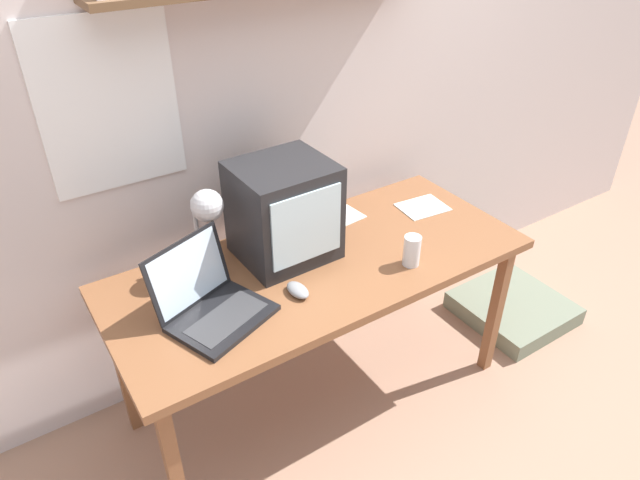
{
  "coord_description": "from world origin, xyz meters",
  "views": [
    {
      "loc": [
        -0.96,
        -1.46,
        1.96
      ],
      "look_at": [
        0.0,
        0.0,
        0.82
      ],
      "focal_mm": 32.0,
      "sensor_mm": 36.0,
      "label": 1
    }
  ],
  "objects": [
    {
      "name": "ground_plane",
      "position": [
        0.0,
        0.0,
        0.0
      ],
      "size": [
        12.0,
        12.0,
        0.0
      ],
      "primitive_type": "plane",
      "color": "#A27B63"
    },
    {
      "name": "back_wall",
      "position": [
        0.0,
        0.46,
        1.32
      ],
      "size": [
        5.6,
        0.24,
        2.6
      ],
      "color": "silver",
      "rests_on": "ground_plane"
    },
    {
      "name": "corner_desk",
      "position": [
        0.0,
        0.0,
        0.65
      ],
      "size": [
        1.6,
        0.69,
        0.72
      ],
      "color": "brown",
      "rests_on": "ground_plane"
    },
    {
      "name": "crt_monitor",
      "position": [
        -0.08,
        0.12,
        0.9
      ],
      "size": [
        0.35,
        0.32,
        0.37
      ],
      "rotation": [
        0.0,
        0.0,
        0.02
      ],
      "color": "#232326",
      "rests_on": "corner_desk"
    },
    {
      "name": "laptop",
      "position": [
        -0.47,
        -0.04,
        0.78
      ],
      "size": [
        0.39,
        0.38,
        0.25
      ],
      "rotation": [
        0.0,
        0.0,
        0.36
      ],
      "color": "black",
      "rests_on": "corner_desk"
    },
    {
      "name": "desk_lamp",
      "position": [
        -0.36,
        0.17,
        0.95
      ],
      "size": [
        0.15,
        0.19,
        0.34
      ],
      "rotation": [
        0.0,
        0.0,
        0.38
      ],
      "color": "silver",
      "rests_on": "corner_desk"
    },
    {
      "name": "juice_glass",
      "position": [
        0.28,
        -0.19,
        0.77
      ],
      "size": [
        0.06,
        0.06,
        0.12
      ],
      "color": "white",
      "rests_on": "corner_desk"
    },
    {
      "name": "computer_mouse",
      "position": [
        -0.17,
        -0.12,
        0.73
      ],
      "size": [
        0.06,
        0.11,
        0.03
      ],
      "rotation": [
        0.0,
        0.0,
        0.04
      ],
      "color": "gray",
      "rests_on": "corner_desk"
    },
    {
      "name": "printed_handout",
      "position": [
        0.6,
        0.1,
        0.72
      ],
      "size": [
        0.22,
        0.18,
        0.0
      ],
      "rotation": [
        0.0,
        0.0,
        -0.1
      ],
      "color": "white",
      "rests_on": "corner_desk"
    },
    {
      "name": "loose_paper_near_laptop",
      "position": [
        0.22,
        0.22,
        0.72
      ],
      "size": [
        0.26,
        0.16,
        0.0
      ],
      "rotation": [
        0.0,
        0.0,
        0.09
      ],
      "color": "white",
      "rests_on": "corner_desk"
    },
    {
      "name": "floor_cushion",
      "position": [
        1.13,
        -0.1,
        0.05
      ],
      "size": [
        0.5,
        0.5,
        0.09
      ],
      "color": "gray",
      "rests_on": "ground_plane"
    }
  ]
}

